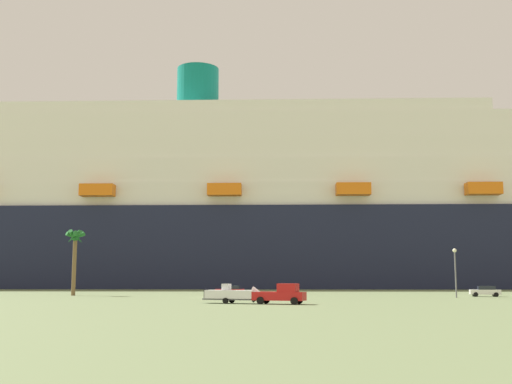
{
  "coord_description": "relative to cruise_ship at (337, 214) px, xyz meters",
  "views": [
    {
      "loc": [
        13.47,
        -89.63,
        2.93
      ],
      "look_at": [
        3.0,
        37.16,
        20.23
      ],
      "focal_mm": 43.78,
      "sensor_mm": 36.0,
      "label": 1
    }
  ],
  "objects": [
    {
      "name": "parked_car_red_hatchback",
      "position": [
        -19.7,
        -65.42,
        -18.22
      ],
      "size": [
        4.66,
        2.42,
        1.58
      ],
      "color": "red",
      "rests_on": "ground_plane"
    },
    {
      "name": "pickup_truck",
      "position": [
        -10.6,
        -94.26,
        -18.01
      ],
      "size": [
        5.92,
        3.32,
        2.2
      ],
      "color": "red",
      "rests_on": "ground_plane"
    },
    {
      "name": "cruise_ship",
      "position": [
        0.0,
        0.0,
        0.0
      ],
      "size": [
        304.68,
        45.4,
        61.48
      ],
      "color": "#191E38",
      "rests_on": "ground_plane"
    },
    {
      "name": "palm_tree",
      "position": [
        -44.45,
        -65.93,
        -10.96
      ],
      "size": [
        3.0,
        3.11,
        10.33
      ],
      "color": "brown",
      "rests_on": "ground_plane"
    },
    {
      "name": "small_boat_on_trailer",
      "position": [
        -15.56,
        -93.03,
        -18.09
      ],
      "size": [
        7.74,
        3.37,
        2.15
      ],
      "color": "#595960",
      "rests_on": "ground_plane"
    },
    {
      "name": "street_lamp",
      "position": [
        12.92,
        -71.96,
        -14.48
      ],
      "size": [
        0.56,
        0.56,
        6.87
      ],
      "color": "slate",
      "rests_on": "ground_plane"
    },
    {
      "name": "ground_plane",
      "position": [
        -21.2,
        -42.47,
        -19.05
      ],
      "size": [
        600.0,
        600.0,
        0.0
      ],
      "primitive_type": "plane",
      "color": "#66754C"
    },
    {
      "name": "parked_car_white_van",
      "position": [
        18.43,
        -66.27,
        -18.22
      ],
      "size": [
        4.49,
        2.4,
        1.58
      ],
      "color": "white",
      "rests_on": "ground_plane"
    }
  ]
}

